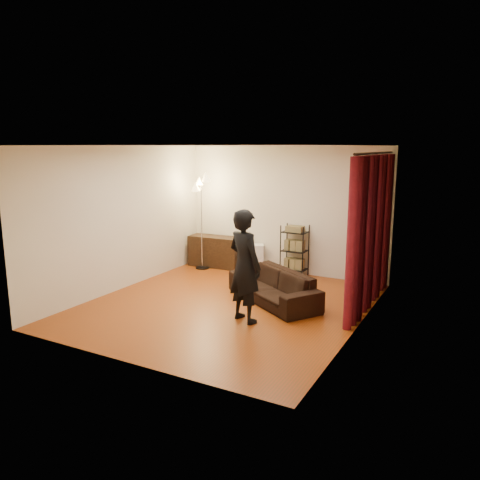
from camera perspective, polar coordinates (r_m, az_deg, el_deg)
The scene contains 14 objects.
floor at distance 8.15m, azimuth -1.63°, elevation -7.90°, with size 5.00×5.00×0.00m, color maroon.
ceiling at distance 7.70m, azimuth -1.75°, elevation 11.43°, with size 5.00×5.00×0.00m, color white.
wall_back at distance 10.03m, azimuth 5.46°, elevation 3.63°, with size 5.00×5.00×0.00m, color beige.
wall_front at distance 5.83m, azimuth -14.05°, elevation -2.27°, with size 5.00×5.00×0.00m, color beige.
wall_left at distance 9.13m, azimuth -14.03°, elevation 2.58°, with size 5.00×5.00×0.00m, color beige.
wall_right at distance 6.99m, azimuth 14.52°, elevation -0.06°, with size 5.00×5.00×0.00m, color beige.
curtain_rod at distance 7.98m, azimuth 16.24°, elevation 10.13°, with size 0.04×0.04×2.65m, color black.
curtain at distance 8.11m, azimuth 15.59°, elevation 0.89°, with size 0.22×2.65×2.55m, color maroon, non-canonical shape.
sofa at distance 8.24m, azimuth 4.08°, elevation -5.67°, with size 1.93×0.75×0.56m, color black.
person at distance 7.19m, azimuth 0.58°, elevation -3.19°, with size 0.65×0.42×1.77m, color black.
media_cabinet at distance 10.63m, azimuth -3.05°, elevation -1.39°, with size 1.19×0.45×0.69m, color #301E10.
storage_boxes at distance 10.30m, azimuth 1.90°, elevation -2.12°, with size 0.35×0.28×0.58m, color silver, non-canonical shape.
wire_shelf at distance 9.85m, azimuth 6.66°, elevation -1.31°, with size 0.50×0.35×1.09m, color black, non-canonical shape.
floor_lamp at distance 10.34m, azimuth -4.70°, elevation 2.04°, with size 0.37×0.37×2.05m, color silver, non-canonical shape.
Camera 1 is at (3.85, -6.67, 2.69)m, focal length 35.00 mm.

